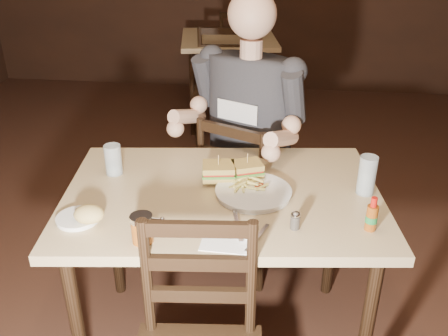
# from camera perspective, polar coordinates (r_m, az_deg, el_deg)

# --- Properties ---
(room_shell) EXTENTS (7.00, 7.00, 7.00)m
(room_shell) POSITION_cam_1_polar(r_m,az_deg,el_deg) (1.85, 1.32, 16.84)
(room_shell) COLOR black
(room_shell) RESTS_ON ground
(main_table) EXTENTS (1.30, 0.94, 0.77)m
(main_table) POSITION_cam_1_polar(r_m,az_deg,el_deg) (1.97, -0.17, -4.81)
(main_table) COLOR tan
(main_table) RESTS_ON ground
(bg_table) EXTENTS (0.92, 0.92, 0.77)m
(bg_table) POSITION_cam_1_polar(r_m,az_deg,el_deg) (4.47, 0.52, 13.63)
(bg_table) COLOR tan
(bg_table) RESTS_ON ground
(chair_far) EXTENTS (0.56, 0.58, 0.88)m
(chair_far) POSITION_cam_1_polar(r_m,az_deg,el_deg) (2.58, 2.83, -2.91)
(chair_far) COLOR black
(chair_far) RESTS_ON ground
(bg_chair_far) EXTENTS (0.55, 0.58, 0.92)m
(bg_chair_far) POSITION_cam_1_polar(r_m,az_deg,el_deg) (5.05, 1.21, 12.67)
(bg_chair_far) COLOR black
(bg_chair_far) RESTS_ON ground
(bg_chair_near) EXTENTS (0.47, 0.50, 0.92)m
(bg_chair_near) POSITION_cam_1_polar(r_m,az_deg,el_deg) (4.00, -0.38, 8.75)
(bg_chair_near) COLOR black
(bg_chair_near) RESTS_ON ground
(diner) EXTENTS (0.71, 0.65, 0.99)m
(diner) POSITION_cam_1_polar(r_m,az_deg,el_deg) (2.32, 2.50, 7.50)
(diner) COLOR #2B2A2F
(diner) RESTS_ON chair_far
(dinner_plate) EXTENTS (0.32, 0.32, 0.02)m
(dinner_plate) POSITION_cam_1_polar(r_m,az_deg,el_deg) (1.91, 3.38, -2.86)
(dinner_plate) COLOR white
(dinner_plate) RESTS_ON main_table
(sandwich_left) EXTENTS (0.14, 0.12, 0.10)m
(sandwich_left) POSITION_cam_1_polar(r_m,az_deg,el_deg) (1.97, -0.63, 0.23)
(sandwich_left) COLOR tan
(sandwich_left) RESTS_ON dinner_plate
(sandwich_right) EXTENTS (0.14, 0.13, 0.10)m
(sandwich_right) POSITION_cam_1_polar(r_m,az_deg,el_deg) (1.99, 2.69, 0.34)
(sandwich_right) COLOR tan
(sandwich_right) RESTS_ON dinner_plate
(fries_pile) EXTENTS (0.24, 0.18, 0.04)m
(fries_pile) POSITION_cam_1_polar(r_m,az_deg,el_deg) (1.92, 2.84, -1.77)
(fries_pile) COLOR #D5C661
(fries_pile) RESTS_ON dinner_plate
(ketchup_dollop) EXTENTS (0.05, 0.05, 0.01)m
(ketchup_dollop) POSITION_cam_1_polar(r_m,az_deg,el_deg) (1.93, 4.18, -2.06)
(ketchup_dollop) COLOR maroon
(ketchup_dollop) RESTS_ON dinner_plate
(glass_left) EXTENTS (0.08, 0.08, 0.13)m
(glass_left) POSITION_cam_1_polar(r_m,az_deg,el_deg) (2.09, -12.54, 0.94)
(glass_left) COLOR silver
(glass_left) RESTS_ON main_table
(glass_right) EXTENTS (0.08, 0.08, 0.15)m
(glass_right) POSITION_cam_1_polar(r_m,az_deg,el_deg) (1.96, 16.03, -0.80)
(glass_right) COLOR silver
(glass_right) RESTS_ON main_table
(hot_sauce) EXTENTS (0.04, 0.04, 0.13)m
(hot_sauce) POSITION_cam_1_polar(r_m,az_deg,el_deg) (1.75, 16.57, -5.04)
(hot_sauce) COLOR #853E0F
(hot_sauce) RESTS_ON main_table
(salt_shaker) EXTENTS (0.04, 0.04, 0.06)m
(salt_shaker) POSITION_cam_1_polar(r_m,az_deg,el_deg) (1.65, 3.08, -7.30)
(salt_shaker) COLOR white
(salt_shaker) RESTS_ON main_table
(pepper_shaker) EXTENTS (0.04, 0.04, 0.06)m
(pepper_shaker) POSITION_cam_1_polar(r_m,az_deg,el_deg) (1.72, 8.13, -5.99)
(pepper_shaker) COLOR #38332D
(pepper_shaker) RESTS_ON main_table
(syrup_dispenser) EXTENTS (0.08, 0.08, 0.10)m
(syrup_dispenser) POSITION_cam_1_polar(r_m,az_deg,el_deg) (1.65, -9.36, -6.85)
(syrup_dispenser) COLOR #853E0F
(syrup_dispenser) RESTS_ON main_table
(napkin) EXTENTS (0.17, 0.16, 0.00)m
(napkin) POSITION_cam_1_polar(r_m,az_deg,el_deg) (1.67, 0.42, -8.09)
(napkin) COLOR white
(napkin) RESTS_ON main_table
(knife) EXTENTS (0.06, 0.23, 0.01)m
(knife) POSITION_cam_1_polar(r_m,az_deg,el_deg) (1.74, 1.50, -6.23)
(knife) COLOR silver
(knife) RESTS_ON napkin
(fork) EXTENTS (0.07, 0.17, 0.01)m
(fork) POSITION_cam_1_polar(r_m,az_deg,el_deg) (1.67, 3.82, -7.94)
(fork) COLOR silver
(fork) RESTS_ON napkin
(side_plate) EXTENTS (0.16, 0.16, 0.01)m
(side_plate) POSITION_cam_1_polar(r_m,az_deg,el_deg) (1.83, -16.36, -5.63)
(side_plate) COLOR white
(side_plate) RESTS_ON main_table
(bread_roll) EXTENTS (0.12, 0.10, 0.06)m
(bread_roll) POSITION_cam_1_polar(r_m,az_deg,el_deg) (1.78, -15.18, -5.11)
(bread_roll) COLOR tan
(bread_roll) RESTS_ON side_plate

